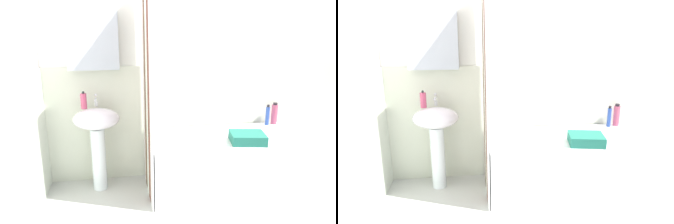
% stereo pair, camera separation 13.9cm
% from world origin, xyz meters
% --- Properties ---
extents(wall_back_tiled, '(3.60, 0.18, 2.40)m').
position_xyz_m(wall_back_tiled, '(-0.06, 1.26, 1.14)').
color(wall_back_tiled, white).
rests_on(wall_back_tiled, ground_plane).
extents(wall_left_tiled, '(0.07, 1.81, 2.40)m').
position_xyz_m(wall_left_tiled, '(-1.57, 0.34, 1.12)').
color(wall_left_tiled, white).
rests_on(wall_left_tiled, ground_plane).
extents(sink, '(0.44, 0.34, 0.83)m').
position_xyz_m(sink, '(-1.03, 1.03, 0.61)').
color(sink, white).
rests_on(sink, ground_plane).
extents(faucet, '(0.03, 0.12, 0.12)m').
position_xyz_m(faucet, '(-1.03, 1.11, 0.89)').
color(faucet, silver).
rests_on(faucet, sink).
extents(soap_dispenser, '(0.06, 0.06, 0.17)m').
position_xyz_m(soap_dispenser, '(-1.14, 1.05, 0.91)').
color(soap_dispenser, '#C9486C').
rests_on(soap_dispenser, sink).
extents(bathtub, '(1.51, 0.71, 0.54)m').
position_xyz_m(bathtub, '(0.22, 0.87, 0.27)').
color(bathtub, white).
rests_on(bathtub, ground_plane).
extents(shower_curtain, '(0.01, 0.71, 2.00)m').
position_xyz_m(shower_curtain, '(-0.56, 0.87, 1.00)').
color(shower_curtain, white).
rests_on(shower_curtain, ground_plane).
extents(lotion_bottle, '(0.07, 0.07, 0.24)m').
position_xyz_m(lotion_bottle, '(0.87, 1.15, 0.66)').
color(lotion_bottle, '#CA516E').
rests_on(lotion_bottle, bathtub).
extents(body_wash_bottle, '(0.04, 0.04, 0.23)m').
position_xyz_m(body_wash_bottle, '(0.78, 1.12, 0.65)').
color(body_wash_bottle, '#2D4CA2').
rests_on(body_wash_bottle, bathtub).
extents(towel_folded, '(0.35, 0.31, 0.09)m').
position_xyz_m(towel_folded, '(0.35, 0.66, 0.59)').
color(towel_folded, '#23715E').
rests_on(towel_folded, bathtub).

